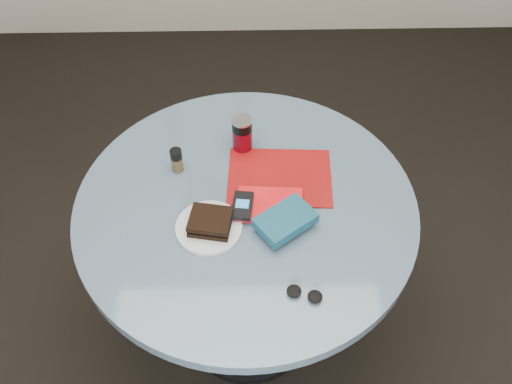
{
  "coord_description": "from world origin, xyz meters",
  "views": [
    {
      "loc": [
        0.01,
        -1.05,
        2.03
      ],
      "look_at": [
        0.03,
        0.0,
        0.8
      ],
      "focal_mm": 40.0,
      "sensor_mm": 36.0,
      "label": 1
    }
  ],
  "objects_px": {
    "table": "(246,236)",
    "pepper_grinder": "(177,160)",
    "soda_can": "(242,134)",
    "mp3_player": "(242,206)",
    "sandwich": "(210,222)",
    "plate": "(209,227)",
    "headphones": "(304,294)",
    "magazine": "(280,177)",
    "novel": "(285,220)",
    "red_book": "(270,205)"
  },
  "relations": [
    {
      "from": "headphones",
      "to": "pepper_grinder",
      "type": "bearing_deg",
      "value": 128.22
    },
    {
      "from": "magazine",
      "to": "headphones",
      "type": "bearing_deg",
      "value": -80.98
    },
    {
      "from": "soda_can",
      "to": "mp3_player",
      "type": "distance_m",
      "value": 0.26
    },
    {
      "from": "table",
      "to": "plate",
      "type": "distance_m",
      "value": 0.22
    },
    {
      "from": "pepper_grinder",
      "to": "mp3_player",
      "type": "xyz_separation_m",
      "value": [
        0.2,
        -0.17,
        -0.01
      ]
    },
    {
      "from": "plate",
      "to": "mp3_player",
      "type": "relative_size",
      "value": 1.82
    },
    {
      "from": "plate",
      "to": "pepper_grinder",
      "type": "bearing_deg",
      "value": 114.06
    },
    {
      "from": "pepper_grinder",
      "to": "mp3_player",
      "type": "bearing_deg",
      "value": -40.85
    },
    {
      "from": "plate",
      "to": "soda_can",
      "type": "bearing_deg",
      "value": 73.2
    },
    {
      "from": "plate",
      "to": "magazine",
      "type": "height_order",
      "value": "plate"
    },
    {
      "from": "sandwich",
      "to": "red_book",
      "type": "distance_m",
      "value": 0.18
    },
    {
      "from": "red_book",
      "to": "soda_can",
      "type": "bearing_deg",
      "value": 110.89
    },
    {
      "from": "soda_can",
      "to": "mp3_player",
      "type": "height_order",
      "value": "soda_can"
    },
    {
      "from": "table",
      "to": "mp3_player",
      "type": "bearing_deg",
      "value": -105.76
    },
    {
      "from": "sandwich",
      "to": "pepper_grinder",
      "type": "height_order",
      "value": "pepper_grinder"
    },
    {
      "from": "magazine",
      "to": "sandwich",
      "type": "bearing_deg",
      "value": -133.96
    },
    {
      "from": "pepper_grinder",
      "to": "headphones",
      "type": "height_order",
      "value": "pepper_grinder"
    },
    {
      "from": "sandwich",
      "to": "magazine",
      "type": "relative_size",
      "value": 0.41
    },
    {
      "from": "sandwich",
      "to": "pepper_grinder",
      "type": "xyz_separation_m",
      "value": [
        -0.11,
        0.23,
        0.01
      ]
    },
    {
      "from": "magazine",
      "to": "novel",
      "type": "bearing_deg",
      "value": -85.42
    },
    {
      "from": "magazine",
      "to": "table",
      "type": "bearing_deg",
      "value": -133.53
    },
    {
      "from": "red_book",
      "to": "headphones",
      "type": "xyz_separation_m",
      "value": [
        0.08,
        -0.29,
        -0.0
      ]
    },
    {
      "from": "soda_can",
      "to": "pepper_grinder",
      "type": "distance_m",
      "value": 0.22
    },
    {
      "from": "sandwich",
      "to": "soda_can",
      "type": "relative_size",
      "value": 1.09
    },
    {
      "from": "sandwich",
      "to": "headphones",
      "type": "bearing_deg",
      "value": -41.81
    },
    {
      "from": "magazine",
      "to": "novel",
      "type": "relative_size",
      "value": 1.95
    },
    {
      "from": "sandwich",
      "to": "table",
      "type": "bearing_deg",
      "value": 42.68
    },
    {
      "from": "magazine",
      "to": "headphones",
      "type": "height_order",
      "value": "headphones"
    },
    {
      "from": "soda_can",
      "to": "red_book",
      "type": "relative_size",
      "value": 0.63
    },
    {
      "from": "headphones",
      "to": "sandwich",
      "type": "bearing_deg",
      "value": 138.19
    },
    {
      "from": "red_book",
      "to": "mp3_player",
      "type": "bearing_deg",
      "value": -166.77
    },
    {
      "from": "plate",
      "to": "sandwich",
      "type": "xyz_separation_m",
      "value": [
        0.01,
        -0.0,
        0.03
      ]
    },
    {
      "from": "novel",
      "to": "headphones",
      "type": "relative_size",
      "value": 1.57
    },
    {
      "from": "table",
      "to": "mp3_player",
      "type": "relative_size",
      "value": 9.71
    },
    {
      "from": "soda_can",
      "to": "red_book",
      "type": "distance_m",
      "value": 0.26
    },
    {
      "from": "plate",
      "to": "headphones",
      "type": "bearing_deg",
      "value": -41.27
    },
    {
      "from": "sandwich",
      "to": "headphones",
      "type": "relative_size",
      "value": 1.27
    },
    {
      "from": "mp3_player",
      "to": "plate",
      "type": "bearing_deg",
      "value": -148.67
    },
    {
      "from": "soda_can",
      "to": "red_book",
      "type": "height_order",
      "value": "soda_can"
    },
    {
      "from": "mp3_player",
      "to": "headphones",
      "type": "distance_m",
      "value": 0.32
    },
    {
      "from": "plate",
      "to": "soda_can",
      "type": "height_order",
      "value": "soda_can"
    },
    {
      "from": "sandwich",
      "to": "pepper_grinder",
      "type": "distance_m",
      "value": 0.25
    },
    {
      "from": "sandwich",
      "to": "pepper_grinder",
      "type": "bearing_deg",
      "value": 115.15
    },
    {
      "from": "plate",
      "to": "mp3_player",
      "type": "distance_m",
      "value": 0.11
    },
    {
      "from": "table",
      "to": "pepper_grinder",
      "type": "xyz_separation_m",
      "value": [
        -0.21,
        0.14,
        0.21
      ]
    },
    {
      "from": "red_book",
      "to": "novel",
      "type": "xyz_separation_m",
      "value": [
        0.04,
        -0.07,
        0.02
      ]
    },
    {
      "from": "soda_can",
      "to": "headphones",
      "type": "distance_m",
      "value": 0.56
    },
    {
      "from": "sandwich",
      "to": "mp3_player",
      "type": "xyz_separation_m",
      "value": [
        0.09,
        0.06,
        -0.0
      ]
    },
    {
      "from": "sandwich",
      "to": "magazine",
      "type": "distance_m",
      "value": 0.28
    },
    {
      "from": "novel",
      "to": "soda_can",
      "type": "bearing_deg",
      "value": 73.65
    }
  ]
}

